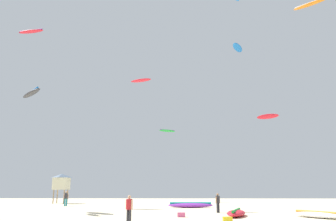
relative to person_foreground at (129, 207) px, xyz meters
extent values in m
cylinder|color=#2D2D33|center=(-0.07, 0.05, -0.54)|extent=(0.15, 0.15, 0.80)
cylinder|color=#2D2D33|center=(0.07, -0.05, -0.54)|extent=(0.15, 0.15, 0.80)
cylinder|color=#B21E23|center=(0.00, 0.00, 0.15)|extent=(0.36, 0.36, 0.60)
cylinder|color=tan|center=(-0.18, 0.12, 0.13)|extent=(0.11, 0.11, 0.55)
cylinder|color=tan|center=(0.18, -0.12, 0.13)|extent=(0.11, 0.11, 0.55)
sphere|color=tan|center=(0.00, 0.00, 0.56)|extent=(0.22, 0.22, 0.22)
cylinder|color=#2D2D33|center=(6.26, 9.42, -0.54)|extent=(0.15, 0.15, 0.80)
cylinder|color=#2D2D33|center=(6.39, 9.56, -0.54)|extent=(0.15, 0.15, 0.80)
cylinder|color=#2D2D33|center=(6.33, 9.49, 0.16)|extent=(0.37, 0.37, 0.60)
cylinder|color=#936B4C|center=(6.18, 9.34, 0.13)|extent=(0.11, 0.11, 0.55)
cylinder|color=#936B4C|center=(6.48, 9.64, 0.13)|extent=(0.11, 0.11, 0.55)
sphere|color=#936B4C|center=(6.33, 9.49, 0.57)|extent=(0.22, 0.22, 0.22)
cylinder|color=teal|center=(-10.45, 20.48, -0.51)|extent=(0.16, 0.16, 0.86)
cylinder|color=teal|center=(-10.64, 20.43, -0.51)|extent=(0.16, 0.16, 0.86)
cylinder|color=#2D2D33|center=(-10.54, 20.46, 0.24)|extent=(0.40, 0.40, 0.65)
cylinder|color=tan|center=(-10.32, 20.52, 0.22)|extent=(0.11, 0.11, 0.59)
cylinder|color=tan|center=(-10.77, 20.39, 0.22)|extent=(0.11, 0.11, 0.59)
sphere|color=tan|center=(-10.54, 20.46, 0.69)|extent=(0.23, 0.23, 0.23)
ellipsoid|color=white|center=(12.65, 4.19, -0.72)|extent=(3.00, 3.97, 0.42)
cylinder|color=orange|center=(12.65, 4.19, -0.55)|extent=(2.03, 3.21, 0.17)
ellipsoid|color=red|center=(7.19, 5.49, -0.70)|extent=(2.44, 4.55, 0.49)
cylinder|color=green|center=(7.19, 5.49, -0.50)|extent=(1.33, 3.92, 0.19)
ellipsoid|color=purple|center=(4.26, 17.38, -0.67)|extent=(5.00, 1.74, 0.61)
cylinder|color=#19B29E|center=(4.26, 17.38, -0.45)|extent=(4.53, 0.52, 0.22)
cylinder|color=#8C704C|center=(-13.15, 28.95, 0.01)|extent=(0.14, 0.14, 1.90)
cylinder|color=#8C704C|center=(-13.15, 27.45, 0.01)|extent=(0.14, 0.14, 1.90)
cylinder|color=#8C704C|center=(-14.65, 28.95, 0.01)|extent=(0.14, 0.14, 1.90)
cylinder|color=#8C704C|center=(-14.65, 27.45, 0.01)|extent=(0.14, 0.14, 1.90)
cube|color=beige|center=(-13.90, 28.20, 1.81)|extent=(2.00, 2.00, 1.70)
pyramid|color=slate|center=(-13.90, 28.20, 2.93)|extent=(2.30, 2.30, 0.55)
cube|color=yellow|center=(5.89, 1.00, -0.78)|extent=(0.56, 0.36, 0.32)
cube|color=#E5598C|center=(3.12, 4.83, -0.78)|extent=(0.56, 0.36, 0.32)
ellipsoid|color=red|center=(18.32, 35.50, 13.14)|extent=(3.72, 2.85, 0.94)
ellipsoid|color=blue|center=(13.92, 35.98, 26.07)|extent=(3.08, 4.41, 0.82)
ellipsoid|color=green|center=(1.17, 34.81, 10.62)|extent=(3.00, 2.16, 0.44)
cylinder|color=purple|center=(1.17, 34.81, 10.75)|extent=(2.44, 1.40, 0.13)
ellipsoid|color=#2D2D33|center=(-11.91, 11.59, 10.48)|extent=(3.56, 3.82, 0.83)
cylinder|color=blue|center=(-11.91, 11.59, 10.66)|extent=(2.58, 2.91, 0.18)
ellipsoid|color=orange|center=(19.78, 17.82, 23.78)|extent=(4.09, 3.71, 0.81)
cylinder|color=white|center=(19.78, 17.82, 23.97)|extent=(3.13, 2.66, 0.19)
ellipsoid|color=red|center=(-17.05, 20.71, 22.01)|extent=(3.86, 1.80, 0.54)
cylinder|color=purple|center=(-17.05, 20.71, 22.17)|extent=(3.38, 0.83, 0.16)
ellipsoid|color=red|center=(-1.06, 14.00, 12.56)|extent=(2.50, 1.50, 0.30)
camera|label=1|loc=(2.87, -20.24, 1.00)|focal=35.46mm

